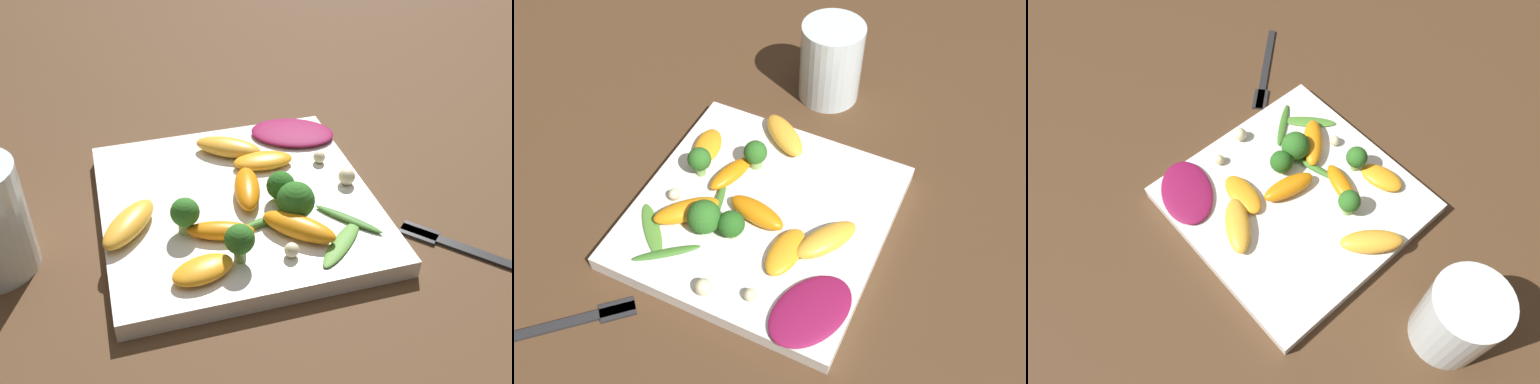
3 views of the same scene
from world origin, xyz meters
TOP-DOWN VIEW (x-y plane):
  - ground_plane at (0.00, 0.00)m, footprint 2.40×2.40m
  - plate at (0.00, 0.00)m, footprint 0.28×0.28m
  - fork at (-0.20, 0.12)m, footprint 0.13×0.14m
  - radicchio_leaf_0 at (-0.10, -0.10)m, footprint 0.12×0.10m
  - orange_segment_0 at (-0.04, 0.07)m, footprint 0.07×0.07m
  - orange_segment_1 at (-0.04, -0.05)m, footprint 0.07×0.04m
  - orange_segment_2 at (0.11, 0.02)m, footprint 0.07×0.08m
  - orange_segment_3 at (-0.01, 0.00)m, footprint 0.04×0.08m
  - orange_segment_4 at (0.03, 0.06)m, footprint 0.07×0.04m
  - orange_segment_5 at (-0.01, -0.08)m, footprint 0.08×0.07m
  - orange_segment_6 at (0.06, 0.10)m, footprint 0.06×0.05m
  - broccoli_floret_0 at (-0.04, 0.02)m, footprint 0.03×0.03m
  - broccoli_floret_1 at (0.06, 0.04)m, footprint 0.03×0.03m
  - broccoli_floret_2 at (-0.05, 0.05)m, footprint 0.04×0.04m
  - broccoli_floret_3 at (0.02, 0.09)m, footprint 0.03×0.03m
  - arugula_sprig_0 at (-0.02, 0.05)m, footprint 0.07×0.03m
  - arugula_sprig_1 at (-0.08, 0.10)m, footprint 0.07×0.07m
  - arugula_sprig_2 at (-0.10, 0.07)m, footprint 0.06×0.07m
  - macadamia_nut_0 at (-0.11, -0.04)m, footprint 0.01×0.01m
  - macadamia_nut_1 at (-0.12, 0.01)m, footprint 0.02×0.02m
  - macadamia_nut_2 at (-0.03, 0.10)m, footprint 0.01×0.01m

SIDE VIEW (x-z plane):
  - ground_plane at x=0.00m, z-range 0.00..0.00m
  - fork at x=-0.20m, z-range 0.00..0.01m
  - plate at x=0.00m, z-range 0.00..0.02m
  - arugula_sprig_1 at x=-0.08m, z-range 0.02..0.02m
  - arugula_sprig_2 at x=-0.10m, z-range 0.02..0.03m
  - arugula_sprig_0 at x=-0.02m, z-range 0.02..0.03m
  - radicchio_leaf_0 at x=-0.10m, z-range 0.02..0.03m
  - macadamia_nut_0 at x=-0.11m, z-range 0.02..0.03m
  - orange_segment_1 at x=-0.04m, z-range 0.02..0.03m
  - macadamia_nut_2 at x=-0.03m, z-range 0.02..0.03m
  - orange_segment_6 at x=0.06m, z-range 0.02..0.04m
  - orange_segment_4 at x=0.03m, z-range 0.02..0.04m
  - macadamia_nut_1 at x=-0.12m, z-range 0.02..0.04m
  - orange_segment_5 at x=-0.01m, z-range 0.02..0.04m
  - orange_segment_0 at x=-0.04m, z-range 0.02..0.04m
  - orange_segment_2 at x=0.11m, z-range 0.02..0.04m
  - orange_segment_3 at x=-0.01m, z-range 0.02..0.04m
  - broccoli_floret_0 at x=-0.04m, z-range 0.02..0.05m
  - broccoli_floret_2 at x=-0.05m, z-range 0.02..0.06m
  - broccoli_floret_1 at x=0.06m, z-range 0.02..0.06m
  - broccoli_floret_3 at x=0.02m, z-range 0.02..0.06m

